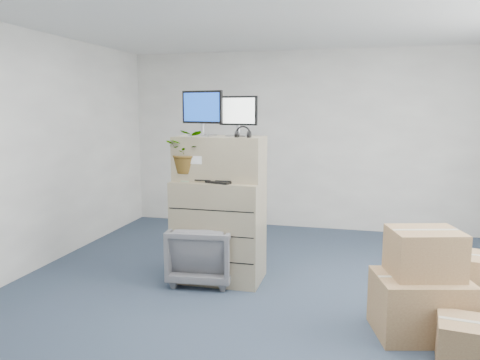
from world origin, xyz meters
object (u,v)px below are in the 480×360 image
(monitor_right, at_px, (238,114))
(water_bottle, at_px, (229,167))
(keyboard, at_px, (214,181))
(potted_plant, at_px, (187,157))
(office_chair, at_px, (204,250))
(filing_cabinet_lower, at_px, (219,230))
(monitor_left, at_px, (202,111))

(monitor_right, height_order, water_bottle, monitor_right)
(keyboard, bearing_deg, potted_plant, -164.02)
(potted_plant, bearing_deg, monitor_right, 19.49)
(keyboard, relative_size, office_chair, 0.64)
(monitor_right, distance_m, keyboard, 0.77)
(potted_plant, bearing_deg, water_bottle, 21.91)
(filing_cabinet_lower, bearing_deg, office_chair, -148.98)
(filing_cabinet_lower, bearing_deg, keyboard, -98.55)
(keyboard, height_order, water_bottle, water_bottle)
(potted_plant, distance_m, office_chair, 1.04)
(filing_cabinet_lower, xyz_separation_m, keyboard, (-0.02, -0.12, 0.57))
(keyboard, distance_m, water_bottle, 0.25)
(keyboard, xyz_separation_m, water_bottle, (0.11, 0.18, 0.13))
(monitor_left, height_order, monitor_right, monitor_left)
(monitor_left, xyz_separation_m, potted_plant, (-0.12, -0.16, -0.50))
(office_chair, bearing_deg, keyboard, 164.47)
(monitor_right, xyz_separation_m, office_chair, (-0.35, -0.18, -1.49))
(filing_cabinet_lower, xyz_separation_m, water_bottle, (0.09, 0.07, 0.70))
(monitor_right, bearing_deg, water_bottle, -161.03)
(filing_cabinet_lower, height_order, office_chair, filing_cabinet_lower)
(filing_cabinet_lower, relative_size, monitor_right, 2.57)
(monitor_left, xyz_separation_m, monitor_right, (0.40, 0.03, -0.03))
(filing_cabinet_lower, xyz_separation_m, office_chair, (-0.15, -0.09, -0.21))
(monitor_right, distance_m, office_chair, 1.54)
(monitor_left, bearing_deg, filing_cabinet_lower, -2.90)
(filing_cabinet_lower, distance_m, keyboard, 0.59)
(water_bottle, bearing_deg, office_chair, -146.94)
(water_bottle, height_order, office_chair, water_bottle)
(monitor_right, xyz_separation_m, keyboard, (-0.22, -0.20, -0.71))
(potted_plant, bearing_deg, filing_cabinet_lower, 17.03)
(monitor_left, bearing_deg, water_bottle, 15.37)
(water_bottle, xyz_separation_m, potted_plant, (-0.42, -0.17, 0.12))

